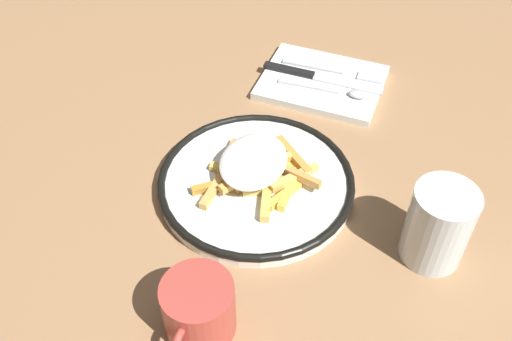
{
  "coord_description": "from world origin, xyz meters",
  "views": [
    {
      "loc": [
        0.53,
        0.19,
        0.62
      ],
      "look_at": [
        0.0,
        0.0,
        0.04
      ],
      "focal_mm": 40.88,
      "sensor_mm": 36.0,
      "label": 1
    }
  ],
  "objects": [
    {
      "name": "coffee_mug",
      "position": [
        0.23,
        0.01,
        0.04
      ],
      "size": [
        0.11,
        0.08,
        0.08
      ],
      "color": "#AF3F36",
      "rests_on": "ground_plane"
    },
    {
      "name": "knife",
      "position": [
        -0.26,
        0.0,
        0.02
      ],
      "size": [
        0.02,
        0.21,
        0.01
      ],
      "color": "black",
      "rests_on": "napkin"
    },
    {
      "name": "fries_heap",
      "position": [
        -0.01,
        -0.0,
        0.04
      ],
      "size": [
        0.16,
        0.17,
        0.04
      ],
      "color": "#C48931",
      "rests_on": "plate"
    },
    {
      "name": "ground_plane",
      "position": [
        0.0,
        0.0,
        0.0
      ],
      "size": [
        2.6,
        2.6,
        0.0
      ],
      "primitive_type": "plane",
      "color": "#976F4A"
    },
    {
      "name": "water_glass",
      "position": [
        0.03,
        0.25,
        0.06
      ],
      "size": [
        0.08,
        0.08,
        0.11
      ],
      "primitive_type": "cylinder",
      "color": "silver",
      "rests_on": "ground_plane"
    },
    {
      "name": "spoon",
      "position": [
        -0.24,
        0.06,
        0.02
      ],
      "size": [
        0.02,
        0.15,
        0.01
      ],
      "color": "silver",
      "rests_on": "napkin"
    },
    {
      "name": "napkin",
      "position": [
        -0.26,
        0.02,
        0.01
      ],
      "size": [
        0.16,
        0.2,
        0.01
      ],
      "primitive_type": "cube",
      "rotation": [
        0.0,
        0.0,
        -0.01
      ],
      "color": "white",
      "rests_on": "ground_plane"
    },
    {
      "name": "plate",
      "position": [
        0.0,
        0.0,
        0.01
      ],
      "size": [
        0.28,
        0.28,
        0.02
      ],
      "color": "white",
      "rests_on": "ground_plane"
    },
    {
      "name": "fork",
      "position": [
        -0.29,
        0.04,
        0.02
      ],
      "size": [
        0.02,
        0.18,
        0.0
      ],
      "color": "silver",
      "rests_on": "napkin"
    }
  ]
}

